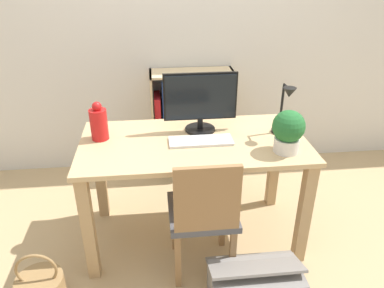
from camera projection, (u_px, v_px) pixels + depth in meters
ground_plane at (194, 234)px, 2.69m from camera, size 10.00×10.00×0.00m
wall_back at (179, 21)px, 3.05m from camera, size 8.00×0.05×2.60m
desk at (194, 159)px, 2.40m from camera, size 1.42×0.73×0.75m
monitor at (200, 100)px, 2.39m from camera, size 0.47×0.20×0.39m
keyboard at (201, 141)px, 2.32m from camera, size 0.40×0.15×0.02m
vase at (99, 123)px, 2.32m from camera, size 0.11×0.11×0.25m
desk_lamp at (285, 106)px, 2.31m from camera, size 0.10×0.19×0.34m
potted_plant at (288, 130)px, 2.16m from camera, size 0.19×0.19×0.26m
chair at (204, 213)px, 2.17m from camera, size 0.40×0.40×0.84m
bookshelf at (181, 126)px, 3.29m from camera, size 0.70×0.28×0.92m
storage_box at (255, 285)px, 2.13m from camera, size 0.53×0.31×0.28m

